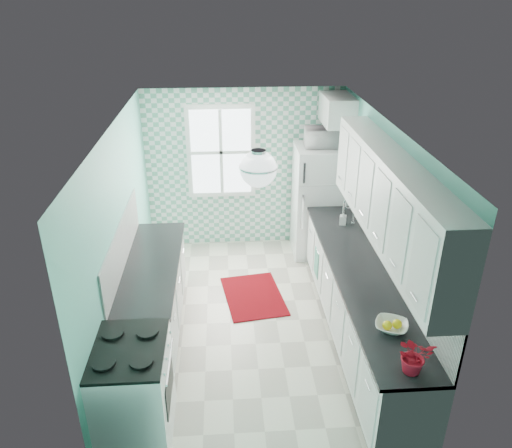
{
  "coord_description": "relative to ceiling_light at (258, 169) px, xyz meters",
  "views": [
    {
      "loc": [
        -0.32,
        -5.12,
        3.86
      ],
      "look_at": [
        0.05,
        0.25,
        1.25
      ],
      "focal_mm": 35.0,
      "sensor_mm": 36.0,
      "label": 1
    }
  ],
  "objects": [
    {
      "name": "upper_cabinets_right",
      "position": [
        1.33,
        0.2,
        -0.42
      ],
      "size": [
        0.33,
        3.2,
        0.9
      ],
      "primitive_type": "cube",
      "color": "silver",
      "rests_on": "wall_right"
    },
    {
      "name": "stove",
      "position": [
        -1.2,
        -0.84,
        -1.8
      ],
      "size": [
        0.67,
        0.83,
        1.0
      ],
      "rotation": [
        0.0,
        0.0,
        0.07
      ],
      "color": "silver",
      "rests_on": "floor"
    },
    {
      "name": "ceiling",
      "position": [
        0.0,
        0.8,
        0.19
      ],
      "size": [
        3.0,
        4.4,
        0.02
      ],
      "primitive_type": "cube",
      "color": "white",
      "rests_on": "wall_back"
    },
    {
      "name": "soap_bottle",
      "position": [
        1.25,
        1.6,
        -1.29
      ],
      "size": [
        0.11,
        0.11,
        0.19
      ],
      "primitive_type": "imported",
      "rotation": [
        0.0,
        0.0,
        -0.27
      ],
      "color": "#90BBCE",
      "rests_on": "countertop_right"
    },
    {
      "name": "base_cabinets_right",
      "position": [
        1.2,
        0.4,
        -1.87
      ],
      "size": [
        0.6,
        3.6,
        0.9
      ],
      "primitive_type": "cube",
      "color": "white",
      "rests_on": "floor"
    },
    {
      "name": "backsplash_left",
      "position": [
        -1.49,
        0.73,
        -1.13
      ],
      "size": [
        0.02,
        2.15,
        0.51
      ],
      "primitive_type": "cube",
      "color": "white",
      "rests_on": "wall_left"
    },
    {
      "name": "upper_cabinet_fridge",
      "position": [
        1.3,
        2.63,
        -0.07
      ],
      "size": [
        0.4,
        0.74,
        0.4
      ],
      "primitive_type": "cube",
      "color": "silver",
      "rests_on": "wall_right"
    },
    {
      "name": "ceiling_light",
      "position": [
        0.0,
        0.0,
        0.0
      ],
      "size": [
        0.34,
        0.34,
        0.35
      ],
      "color": "silver",
      "rests_on": "ceiling"
    },
    {
      "name": "wall_back",
      "position": [
        0.0,
        3.01,
        -1.07
      ],
      "size": [
        3.0,
        0.02,
        2.5
      ],
      "primitive_type": "cube",
      "color": "#67C8B4",
      "rests_on": "floor"
    },
    {
      "name": "base_cabinets_left",
      "position": [
        -1.2,
        0.73,
        -1.87
      ],
      "size": [
        0.6,
        2.15,
        0.9
      ],
      "primitive_type": "cube",
      "color": "white",
      "rests_on": "floor"
    },
    {
      "name": "fridge",
      "position": [
        1.11,
        2.58,
        -1.46
      ],
      "size": [
        0.75,
        0.74,
        1.72
      ],
      "rotation": [
        0.0,
        0.0,
        0.0
      ],
      "color": "white",
      "rests_on": "floor"
    },
    {
      "name": "potted_plant",
      "position": [
        1.2,
        -1.21,
        -1.22
      ],
      "size": [
        0.32,
        0.29,
        0.33
      ],
      "primitive_type": "imported",
      "rotation": [
        0.0,
        0.0,
        0.12
      ],
      "color": "#B5150E",
      "rests_on": "countertop_right"
    },
    {
      "name": "countertop_left",
      "position": [
        -1.19,
        0.73,
        -1.4
      ],
      "size": [
        0.63,
        2.15,
        0.04
      ],
      "primitive_type": "cube",
      "color": "black",
      "rests_on": "base_cabinets_left"
    },
    {
      "name": "sink",
      "position": [
        1.2,
        1.54,
        -1.39
      ],
      "size": [
        0.48,
        0.4,
        0.53
      ],
      "rotation": [
        0.0,
        0.0,
        0.01
      ],
      "color": "silver",
      "rests_on": "countertop_right"
    },
    {
      "name": "wall_left",
      "position": [
        -1.51,
        0.8,
        -1.07
      ],
      "size": [
        0.02,
        4.4,
        2.5
      ],
      "primitive_type": "cube",
      "color": "#67C8B4",
      "rests_on": "floor"
    },
    {
      "name": "microwave",
      "position": [
        1.11,
        2.58,
        -0.47
      ],
      "size": [
        0.52,
        0.37,
        0.28
      ],
      "primitive_type": "imported",
      "rotation": [
        0.0,
        0.0,
        3.09
      ],
      "color": "silver",
      "rests_on": "fridge"
    },
    {
      "name": "window",
      "position": [
        -0.35,
        2.96,
        -0.77
      ],
      "size": [
        1.04,
        0.05,
        1.44
      ],
      "color": "white",
      "rests_on": "wall_back"
    },
    {
      "name": "wall_right",
      "position": [
        1.51,
        0.8,
        -1.07
      ],
      "size": [
        0.02,
        4.4,
        2.5
      ],
      "primitive_type": "cube",
      "color": "#67C8B4",
      "rests_on": "floor"
    },
    {
      "name": "dish_towel",
      "position": [
        0.89,
        1.39,
        -1.84
      ],
      "size": [
        0.03,
        0.25,
        0.38
      ],
      "primitive_type": "cube",
      "rotation": [
        0.0,
        0.0,
        -0.04
      ],
      "color": "#6DB5A8",
      "rests_on": "base_cabinets_right"
    },
    {
      "name": "fruit_bowl",
      "position": [
        1.2,
        -0.65,
        -1.35
      ],
      "size": [
        0.4,
        0.4,
        0.07
      ],
      "primitive_type": "imported",
      "rotation": [
        0.0,
        0.0,
        -0.42
      ],
      "color": "white",
      "rests_on": "countertop_right"
    },
    {
      "name": "floor",
      "position": [
        0.0,
        0.8,
        -2.33
      ],
      "size": [
        3.0,
        4.4,
        0.02
      ],
      "primitive_type": "cube",
      "color": "#EEE4CD",
      "rests_on": "ground"
    },
    {
      "name": "countertop_right",
      "position": [
        1.19,
        0.4,
        -1.4
      ],
      "size": [
        0.63,
        3.6,
        0.04
      ],
      "primitive_type": "cube",
      "color": "black",
      "rests_on": "base_cabinets_right"
    },
    {
      "name": "accent_wall",
      "position": [
        0.0,
        2.99,
        -1.07
      ],
      "size": [
        3.0,
        0.01,
        2.5
      ],
      "primitive_type": "cube",
      "color": "#5FA88D",
      "rests_on": "wall_back"
    },
    {
      "name": "wall_front",
      "position": [
        0.0,
        -1.41,
        -1.07
      ],
      "size": [
        3.0,
        0.02,
        2.5
      ],
      "primitive_type": "cube",
      "color": "#67C8B4",
      "rests_on": "floor"
    },
    {
      "name": "backsplash_right",
      "position": [
        1.49,
        0.4,
        -1.13
      ],
      "size": [
        0.02,
        3.6,
        0.51
      ],
      "primitive_type": "cube",
      "color": "white",
      "rests_on": "wall_right"
    },
    {
      "name": "rug",
      "position": [
        0.04,
        1.36,
        -2.32
      ],
      "size": [
        0.9,
        1.17,
        0.02
      ],
      "primitive_type": "cube",
      "rotation": [
        0.0,
        0.0,
        0.15
      ],
      "color": "maroon",
      "rests_on": "floor"
    }
  ]
}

